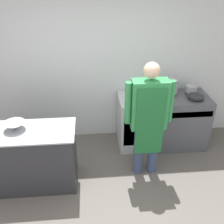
{
  "coord_description": "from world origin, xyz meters",
  "views": [
    {
      "loc": [
        -0.17,
        -2.15,
        2.78
      ],
      "look_at": [
        0.13,
        1.09,
        0.96
      ],
      "focal_mm": 42.0,
      "sensor_mm": 36.0,
      "label": 1
    }
  ],
  "objects_px": {
    "stove": "(179,120)",
    "stock_pot": "(170,85)",
    "person_cook": "(149,115)",
    "saute_pan": "(196,97)",
    "mixing_bowl": "(15,126)",
    "fridge_unit": "(136,121)",
    "sauce_pot": "(191,89)"
  },
  "relations": [
    {
      "from": "mixing_bowl",
      "to": "stock_pot",
      "type": "height_order",
      "value": "stock_pot"
    },
    {
      "from": "stove",
      "to": "fridge_unit",
      "type": "bearing_deg",
      "value": 177.21
    },
    {
      "from": "sauce_pot",
      "to": "stove",
      "type": "bearing_deg",
      "value": -146.18
    },
    {
      "from": "fridge_unit",
      "to": "sauce_pot",
      "type": "xyz_separation_m",
      "value": [
        0.93,
        0.08,
        0.54
      ]
    },
    {
      "from": "person_cook",
      "to": "saute_pan",
      "type": "xyz_separation_m",
      "value": [
        0.9,
        0.59,
        -0.05
      ]
    },
    {
      "from": "fridge_unit",
      "to": "saute_pan",
      "type": "xyz_separation_m",
      "value": [
        0.93,
        -0.15,
        0.5
      ]
    },
    {
      "from": "fridge_unit",
      "to": "person_cook",
      "type": "relative_size",
      "value": 0.51
    },
    {
      "from": "fridge_unit",
      "to": "saute_pan",
      "type": "relative_size",
      "value": 3.47
    },
    {
      "from": "stock_pot",
      "to": "stove",
      "type": "bearing_deg",
      "value": -30.77
    },
    {
      "from": "stove",
      "to": "mixing_bowl",
      "type": "bearing_deg",
      "value": -163.71
    },
    {
      "from": "mixing_bowl",
      "to": "fridge_unit",
      "type": "bearing_deg",
      "value": 23.62
    },
    {
      "from": "stove",
      "to": "person_cook",
      "type": "xyz_separation_m",
      "value": [
        -0.73,
        -0.71,
        0.54
      ]
    },
    {
      "from": "mixing_bowl",
      "to": "sauce_pot",
      "type": "bearing_deg",
      "value": 17.58
    },
    {
      "from": "fridge_unit",
      "to": "mixing_bowl",
      "type": "relative_size",
      "value": 3.13
    },
    {
      "from": "person_cook",
      "to": "saute_pan",
      "type": "relative_size",
      "value": 6.81
    },
    {
      "from": "mixing_bowl",
      "to": "stock_pot",
      "type": "xyz_separation_m",
      "value": [
        2.32,
        0.85,
        0.12
      ]
    },
    {
      "from": "stove",
      "to": "saute_pan",
      "type": "xyz_separation_m",
      "value": [
        0.18,
        -0.12,
        0.49
      ]
    },
    {
      "from": "stock_pot",
      "to": "mixing_bowl",
      "type": "bearing_deg",
      "value": -159.81
    },
    {
      "from": "fridge_unit",
      "to": "sauce_pot",
      "type": "relative_size",
      "value": 4.54
    },
    {
      "from": "stove",
      "to": "person_cook",
      "type": "relative_size",
      "value": 0.53
    },
    {
      "from": "person_cook",
      "to": "stock_pot",
      "type": "distance_m",
      "value": 0.98
    },
    {
      "from": "stove",
      "to": "sauce_pot",
      "type": "distance_m",
      "value": 0.57
    },
    {
      "from": "saute_pan",
      "to": "stove",
      "type": "bearing_deg",
      "value": 146.7
    },
    {
      "from": "sauce_pot",
      "to": "stock_pot",
      "type": "bearing_deg",
      "value": 180.0
    },
    {
      "from": "stove",
      "to": "sauce_pot",
      "type": "relative_size",
      "value": 4.75
    },
    {
      "from": "stove",
      "to": "stock_pot",
      "type": "distance_m",
      "value": 0.64
    },
    {
      "from": "person_cook",
      "to": "stock_pot",
      "type": "bearing_deg",
      "value": 57.38
    },
    {
      "from": "person_cook",
      "to": "stock_pot",
      "type": "relative_size",
      "value": 6.57
    },
    {
      "from": "stock_pot",
      "to": "sauce_pot",
      "type": "xyz_separation_m",
      "value": [
        0.37,
        0.0,
        -0.07
      ]
    },
    {
      "from": "sauce_pot",
      "to": "saute_pan",
      "type": "bearing_deg",
      "value": -90.0
    },
    {
      "from": "stove",
      "to": "sauce_pot",
      "type": "bearing_deg",
      "value": 33.82
    },
    {
      "from": "person_cook",
      "to": "mixing_bowl",
      "type": "xyz_separation_m",
      "value": [
        -1.79,
        -0.03,
        -0.06
      ]
    }
  ]
}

